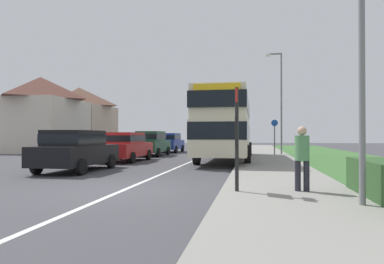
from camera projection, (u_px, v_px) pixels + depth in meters
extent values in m
plane|color=#424247|center=(122.00, 191.00, 9.00)|extent=(120.00, 120.00, 0.00)
cube|color=silver|center=(183.00, 165.00, 16.87)|extent=(0.14, 60.00, 0.01)
cube|color=gray|center=(273.00, 169.00, 14.16)|extent=(3.20, 68.00, 0.12)
cube|color=beige|center=(227.00, 138.00, 19.87)|extent=(2.50, 11.05, 1.65)
cube|color=beige|center=(227.00, 110.00, 19.88)|extent=(2.45, 10.83, 1.55)
cube|color=black|center=(227.00, 132.00, 19.87)|extent=(2.53, 11.11, 0.76)
cube|color=black|center=(227.00, 109.00, 19.88)|extent=(2.53, 11.11, 0.72)
cube|color=gold|center=(217.00, 89.00, 14.50)|extent=(2.00, 0.08, 0.44)
cylinder|color=black|center=(212.00, 149.00, 23.45)|extent=(0.30, 1.00, 1.00)
cylinder|color=black|center=(249.00, 150.00, 23.01)|extent=(0.30, 1.00, 1.00)
cylinder|color=black|center=(197.00, 155.00, 17.09)|extent=(0.30, 1.00, 1.00)
cylinder|color=black|center=(248.00, 155.00, 16.65)|extent=(0.30, 1.00, 1.00)
cube|color=black|center=(77.00, 155.00, 14.00)|extent=(1.83, 4.33, 0.74)
cube|color=black|center=(74.00, 138.00, 13.79)|extent=(1.61, 2.38, 0.61)
cube|color=black|center=(74.00, 139.00, 13.79)|extent=(1.65, 2.40, 0.34)
cylinder|color=black|center=(74.00, 161.00, 15.48)|extent=(0.20, 0.60, 0.60)
cylinder|color=black|center=(111.00, 162.00, 15.16)|extent=(0.20, 0.60, 0.60)
cylinder|color=black|center=(37.00, 166.00, 12.83)|extent=(0.20, 0.60, 0.60)
cylinder|color=black|center=(81.00, 167.00, 12.52)|extent=(0.20, 0.60, 0.60)
cube|color=#B21E1E|center=(126.00, 150.00, 19.23)|extent=(1.80, 4.52, 0.72)
cube|color=#B21E1E|center=(124.00, 138.00, 19.01)|extent=(1.58, 2.49, 0.59)
cube|color=black|center=(124.00, 138.00, 19.01)|extent=(1.62, 2.51, 0.33)
cylinder|color=black|center=(120.00, 154.00, 20.76)|extent=(0.20, 0.60, 0.60)
cylinder|color=black|center=(148.00, 155.00, 20.45)|extent=(0.20, 0.60, 0.60)
cylinder|color=black|center=(100.00, 157.00, 18.00)|extent=(0.20, 0.60, 0.60)
cylinder|color=black|center=(132.00, 158.00, 17.69)|extent=(0.20, 0.60, 0.60)
cube|color=#19472D|center=(152.00, 146.00, 24.53)|extent=(1.71, 4.39, 0.79)
cube|color=#19472D|center=(151.00, 136.00, 24.32)|extent=(1.50, 2.41, 0.65)
cube|color=black|center=(151.00, 136.00, 24.32)|extent=(1.54, 2.44, 0.36)
cylinder|color=black|center=(146.00, 151.00, 26.01)|extent=(0.20, 0.60, 0.60)
cylinder|color=black|center=(168.00, 151.00, 25.72)|extent=(0.20, 0.60, 0.60)
cylinder|color=black|center=(134.00, 152.00, 23.33)|extent=(0.20, 0.60, 0.60)
cylinder|color=black|center=(158.00, 153.00, 23.04)|extent=(0.20, 0.60, 0.60)
cube|color=navy|center=(169.00, 144.00, 29.56)|extent=(1.81, 4.32, 0.74)
cube|color=navy|center=(169.00, 137.00, 29.35)|extent=(1.59, 2.37, 0.60)
cube|color=black|center=(169.00, 137.00, 29.35)|extent=(1.63, 2.40, 0.34)
cylinder|color=black|center=(163.00, 148.00, 31.03)|extent=(0.20, 0.60, 0.60)
cylinder|color=black|center=(182.00, 148.00, 30.72)|extent=(0.20, 0.60, 0.60)
cylinder|color=black|center=(155.00, 149.00, 28.40)|extent=(0.20, 0.60, 0.60)
cylinder|color=black|center=(176.00, 149.00, 28.08)|extent=(0.20, 0.60, 0.60)
cylinder|color=#23232D|center=(298.00, 178.00, 8.24)|extent=(0.14, 0.14, 0.85)
cylinder|color=#23232D|center=(306.00, 178.00, 8.21)|extent=(0.14, 0.14, 0.85)
cylinder|color=#518C56|center=(302.00, 148.00, 8.23)|extent=(0.34, 0.34, 0.60)
sphere|color=tan|center=(302.00, 131.00, 8.24)|extent=(0.22, 0.22, 0.22)
cylinder|color=black|center=(237.00, 142.00, 8.22)|extent=(0.09, 0.09, 2.60)
cube|color=red|center=(237.00, 96.00, 8.24)|extent=(0.04, 0.44, 0.32)
cube|color=black|center=(237.00, 131.00, 8.25)|extent=(0.06, 0.52, 0.68)
cylinder|color=slate|center=(275.00, 141.00, 23.37)|extent=(0.08, 0.08, 2.10)
cylinder|color=blue|center=(275.00, 123.00, 23.38)|extent=(0.44, 0.03, 0.44)
cylinder|color=slate|center=(362.00, 16.00, 6.63)|extent=(0.12, 0.12, 7.50)
cylinder|color=slate|center=(281.00, 104.00, 24.47)|extent=(0.12, 0.12, 7.32)
cube|color=slate|center=(275.00, 54.00, 24.58)|extent=(0.90, 0.10, 0.10)
cube|color=silver|center=(268.00, 55.00, 24.66)|extent=(0.36, 0.20, 0.14)
cube|color=beige|center=(40.00, 126.00, 29.76)|extent=(6.13, 6.53, 4.53)
pyramid|color=brown|center=(41.00, 88.00, 29.79)|extent=(6.13, 6.53, 1.99)
cube|color=#C1A88E|center=(79.00, 128.00, 36.32)|extent=(6.13, 6.53, 4.53)
pyramid|color=brown|center=(79.00, 97.00, 36.35)|extent=(6.13, 6.53, 1.99)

